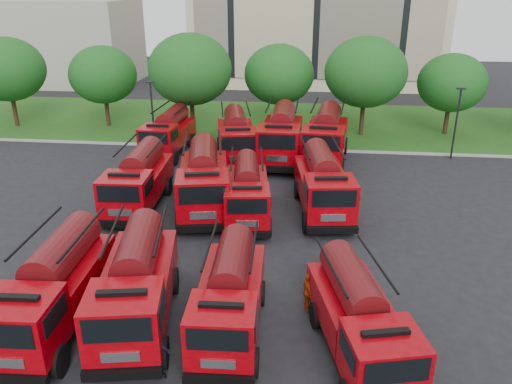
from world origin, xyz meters
TOP-DOWN VIEW (x-y plane):
  - ground at (0.00, 0.00)m, footprint 140.00×140.00m
  - lawn at (0.00, 26.00)m, footprint 70.00×16.00m
  - curb at (0.00, 17.90)m, footprint 70.00×0.30m
  - side_building at (-30.00, 44.00)m, footprint 18.00×12.00m
  - tree_0 at (-24.00, 22.00)m, footprint 6.30×6.30m
  - tree_1 at (-16.00, 23.00)m, footprint 5.71×5.71m
  - tree_2 at (-8.00, 21.50)m, footprint 6.72×6.72m
  - tree_3 at (-1.00, 24.00)m, footprint 5.88×5.88m
  - tree_4 at (6.00, 22.50)m, footprint 6.55×6.55m
  - tree_5 at (13.00, 23.50)m, footprint 5.46×5.46m
  - lamp_post_0 at (-10.00, 17.20)m, footprint 0.60×0.25m
  - lamp_post_1 at (12.00, 17.20)m, footprint 0.60×0.25m
  - fire_truck_0 at (-7.09, -4.19)m, footprint 2.84×7.10m
  - fire_truck_1 at (-4.22, -3.62)m, footprint 3.61×7.31m
  - fire_truck_2 at (-0.79, -3.74)m, footprint 2.56×6.42m
  - fire_truck_3 at (3.66, -4.57)m, footprint 3.61×6.64m
  - fire_truck_4 at (-7.54, 6.46)m, footprint 2.92×7.24m
  - fire_truck_5 at (-3.90, 6.59)m, footprint 4.04×7.96m
  - fire_truck_6 at (-1.40, 5.82)m, footprint 3.05×6.68m
  - fire_truck_7 at (2.61, 7.02)m, footprint 3.41×7.46m
  - fire_truck_8 at (-8.54, 16.16)m, footprint 2.72×6.99m
  - fire_truck_9 at (-3.38, 15.27)m, footprint 3.91×7.73m
  - fire_truck_10 at (-0.22, 15.61)m, footprint 3.00×8.02m
  - fire_truck_11 at (2.90, 15.67)m, footprint 3.53×8.20m
  - firefighter_1 at (-2.66, -6.44)m, footprint 0.96×0.63m
  - firefighter_2 at (1.97, -2.25)m, footprint 0.77×1.03m
  - firefighter_3 at (4.45, -5.11)m, footprint 1.20×0.68m
  - firefighter_4 at (-8.50, 4.26)m, footprint 0.99×1.01m
  - firefighter_5 at (3.44, 4.50)m, footprint 1.46×0.74m

SIDE VIEW (x-z plane):
  - ground at x=0.00m, z-range 0.00..0.00m
  - firefighter_1 at x=-2.66m, z-range -0.91..0.91m
  - firefighter_2 at x=1.97m, z-range -0.78..0.78m
  - firefighter_3 at x=4.45m, z-range -0.89..0.89m
  - firefighter_4 at x=-8.50m, z-range -0.88..0.88m
  - firefighter_5 at x=3.44m, z-range -0.76..0.76m
  - lawn at x=0.00m, z-range 0.00..0.12m
  - curb at x=0.00m, z-range 0.00..0.14m
  - fire_truck_3 at x=3.66m, z-range 0.01..2.88m
  - fire_truck_2 at x=-0.79m, z-range 0.01..2.89m
  - fire_truck_6 at x=-1.40m, z-range 0.01..2.94m
  - fire_truck_8 at x=-8.54m, z-range 0.01..3.15m
  - fire_truck_0 at x=-7.09m, z-range 0.01..3.19m
  - fire_truck_1 at x=-4.22m, z-range 0.01..3.19m
  - fire_truck_4 at x=-7.54m, z-range 0.01..3.25m
  - fire_truck_7 at x=2.61m, z-range 0.01..3.29m
  - fire_truck_9 at x=-3.38m, z-range 0.01..3.37m
  - fire_truck_5 at x=-3.90m, z-range 0.01..3.47m
  - fire_truck_11 at x=2.90m, z-range 0.01..3.64m
  - fire_truck_10 at x=-0.22m, z-range 0.01..3.65m
  - lamp_post_0 at x=-10.00m, z-range 0.34..5.45m
  - lamp_post_1 at x=12.00m, z-range 0.34..5.45m
  - tree_5 at x=13.00m, z-range 1.01..7.69m
  - tree_1 at x=-16.00m, z-range 1.06..8.04m
  - tree_3 at x=-1.00m, z-range 1.09..8.28m
  - side_building at x=-30.00m, z-range 0.00..10.00m
  - tree_0 at x=-24.00m, z-range 1.17..8.87m
  - tree_4 at x=6.00m, z-range 1.21..9.23m
  - tree_2 at x=-8.00m, z-range 1.25..9.46m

